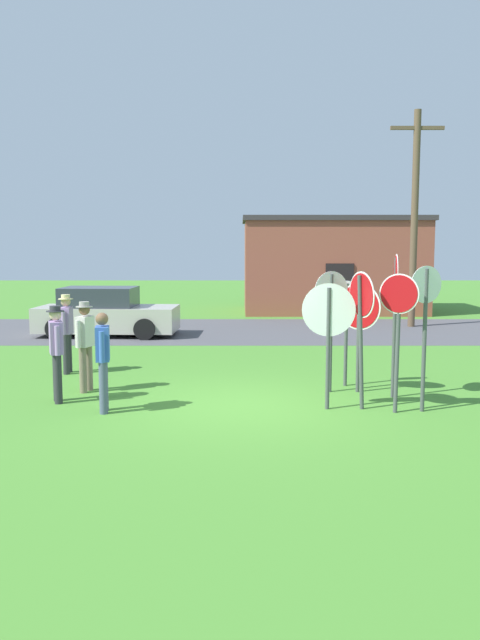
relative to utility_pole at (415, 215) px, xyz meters
The scene contains 17 objects.
ground_plane 12.97m from the utility_pole, 119.05° to the right, with size 80.00×80.00×0.00m, color #47842D.
street_asphalt 7.20m from the utility_pole, behind, with size 60.00×6.40×0.01m, color #4C4C51.
building_background 5.84m from the utility_pole, 111.62° to the left, with size 7.56×4.55×3.97m.
utility_pole is the anchor object (origin of this frame).
parked_car_on_street 10.83m from the utility_pole, 168.00° to the right, with size 4.38×2.17×1.51m.
stop_sign_nearest 10.34m from the utility_pole, 112.39° to the right, with size 0.65×0.07×2.11m.
stop_sign_rear_right 10.92m from the utility_pole, 106.87° to the right, with size 0.13×0.73×2.64m.
stop_sign_tallest 12.19m from the utility_pole, 111.78° to the right, with size 0.90×0.10×2.17m.
stop_sign_far_back 10.93m from the utility_pole, 113.21° to the right, with size 0.65×0.28×2.32m.
stop_sign_low_front 11.82m from the utility_pole, 104.20° to the right, with size 0.58×0.26×2.46m.
stop_sign_leaning_right 12.01m from the utility_pole, 106.30° to the right, with size 0.60×0.36×2.34m.
stop_sign_rear_left 12.00m from the utility_pole, 109.27° to the right, with size 0.32×0.75×2.37m.
stop_sign_leaning_left 10.78m from the utility_pole, 110.54° to the right, with size 0.71×0.57×2.10m.
person_in_blue 12.95m from the utility_pole, 140.39° to the right, with size 0.32×0.57×1.74m.
person_on_left 14.29m from the utility_pole, 126.04° to the right, with size 0.27×0.56×1.69m.
person_with_sunhat 13.55m from the utility_pole, 132.21° to the right, with size 0.32×0.55×1.74m.
person_near_signs 14.36m from the utility_pole, 130.86° to the right, with size 0.33×0.54×1.74m.
Camera 1 is at (0.08, -10.89, 2.80)m, focal length 35.47 mm.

